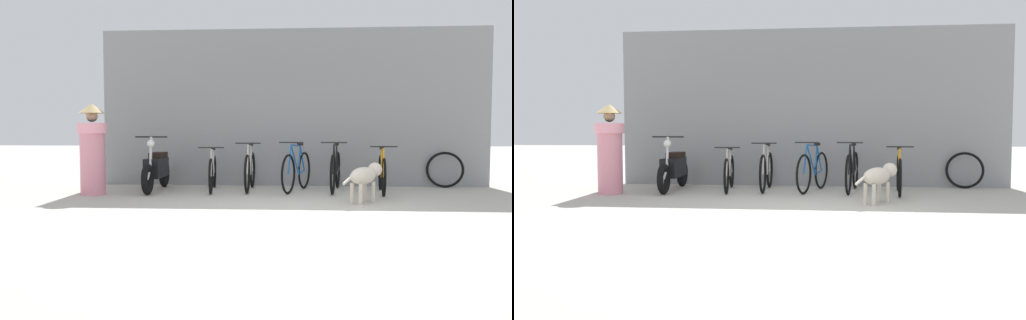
# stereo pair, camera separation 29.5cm
# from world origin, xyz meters

# --- Properties ---
(ground_plane) EXTENTS (60.00, 60.00, 0.00)m
(ground_plane) POSITION_xyz_m (0.00, 0.00, 0.00)
(ground_plane) COLOR #B7B2A5
(shop_wall_back) EXTENTS (7.83, 0.20, 3.18)m
(shop_wall_back) POSITION_xyz_m (0.00, 3.64, 1.59)
(shop_wall_back) COLOR gray
(shop_wall_back) RESTS_ON ground
(bicycle_0) EXTENTS (0.46, 1.65, 0.83)m
(bicycle_0) POSITION_xyz_m (-1.50, 2.59, 0.34)
(bicycle_0) COLOR black
(bicycle_0) RESTS_ON ground
(bicycle_1) EXTENTS (0.46, 1.65, 0.91)m
(bicycle_1) POSITION_xyz_m (-0.81, 2.69, 0.37)
(bicycle_1) COLOR black
(bicycle_1) RESTS_ON ground
(bicycle_2) EXTENTS (0.61, 1.59, 0.93)m
(bicycle_2) POSITION_xyz_m (0.07, 2.63, 0.38)
(bicycle_2) COLOR black
(bicycle_2) RESTS_ON ground
(bicycle_3) EXTENTS (0.47, 1.76, 0.93)m
(bicycle_3) POSITION_xyz_m (0.79, 2.70, 0.38)
(bicycle_3) COLOR black
(bicycle_3) RESTS_ON ground
(bicycle_4) EXTENTS (0.46, 1.65, 0.86)m
(bicycle_4) POSITION_xyz_m (1.61, 2.46, 0.35)
(bicycle_4) COLOR black
(bicycle_4) RESTS_ON ground
(motorcycle) EXTENTS (0.58, 1.82, 1.03)m
(motorcycle) POSITION_xyz_m (-2.55, 2.53, 0.40)
(motorcycle) COLOR black
(motorcycle) RESTS_ON ground
(stray_dog) EXTENTS (0.76, 0.97, 0.61)m
(stray_dog) POSITION_xyz_m (1.12, 1.22, 0.42)
(stray_dog) COLOR beige
(stray_dog) RESTS_ON ground
(person_in_robes) EXTENTS (0.55, 0.55, 1.59)m
(person_in_robes) POSITION_xyz_m (-3.52, 1.89, 0.82)
(person_in_robes) COLOR pink
(person_in_robes) RESTS_ON ground
(spare_tire_left) EXTENTS (0.70, 0.26, 0.71)m
(spare_tire_left) POSITION_xyz_m (2.99, 3.38, 0.36)
(spare_tire_left) COLOR black
(spare_tire_left) RESTS_ON ground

